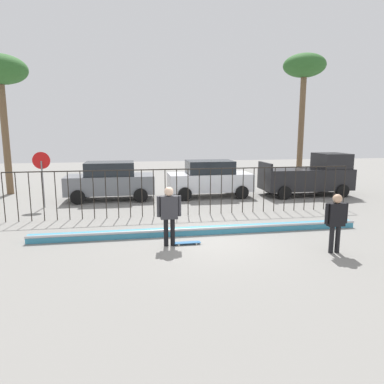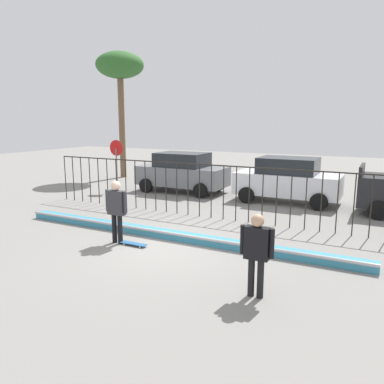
{
  "view_description": "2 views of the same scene",
  "coord_description": "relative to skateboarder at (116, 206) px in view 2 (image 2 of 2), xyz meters",
  "views": [
    {
      "loc": [
        -2.24,
        -10.39,
        3.38
      ],
      "look_at": [
        -0.04,
        2.24,
        1.15
      ],
      "focal_mm": 32.57,
      "sensor_mm": 36.0,
      "label": 1
    },
    {
      "loc": [
        5.42,
        -8.57,
        3.44
      ],
      "look_at": [
        -0.04,
        2.01,
        1.17
      ],
      "focal_mm": 35.42,
      "sensor_mm": 36.0,
      "label": 2
    }
  ],
  "objects": [
    {
      "name": "ground_plane",
      "position": [
        1.18,
        0.39,
        -1.07
      ],
      "size": [
        60.0,
        60.0,
        0.0
      ],
      "primitive_type": "plane",
      "color": "gray"
    },
    {
      "name": "bowl_coping_ledge",
      "position": [
        1.18,
        1.02,
        -0.95
      ],
      "size": [
        11.0,
        0.4,
        0.27
      ],
      "color": "teal",
      "rests_on": "ground"
    },
    {
      "name": "perimeter_fence",
      "position": [
        1.18,
        3.8,
        0.09
      ],
      "size": [
        14.04,
        0.04,
        1.91
      ],
      "color": "black",
      "rests_on": "ground"
    },
    {
      "name": "skateboarder",
      "position": [
        0.0,
        0.0,
        0.0
      ],
      "size": [
        0.72,
        0.27,
        1.79
      ],
      "rotation": [
        0.0,
        0.0,
        0.6
      ],
      "color": "black",
      "rests_on": "ground"
    },
    {
      "name": "skateboard",
      "position": [
        0.54,
        0.01,
        -1.01
      ],
      "size": [
        0.8,
        0.2,
        0.07
      ],
      "rotation": [
        0.0,
        0.0,
        -0.36
      ],
      "color": "#26598C",
      "rests_on": "ground"
    },
    {
      "name": "camera_operator",
      "position": [
        4.52,
        -1.41,
        -0.06
      ],
      "size": [
        0.68,
        0.26,
        1.69
      ],
      "rotation": [
        0.0,
        0.0,
        2.95
      ],
      "color": "black",
      "rests_on": "ground"
    },
    {
      "name": "parked_car_gray",
      "position": [
        -2.13,
        7.69,
        -0.1
      ],
      "size": [
        4.3,
        2.12,
        1.9
      ],
      "rotation": [
        0.0,
        0.0,
        0.05
      ],
      "color": "slate",
      "rests_on": "ground"
    },
    {
      "name": "parked_car_white",
      "position": [
        2.96,
        7.66,
        -0.1
      ],
      "size": [
        4.3,
        2.12,
        1.9
      ],
      "rotation": [
        0.0,
        0.0,
        0.03
      ],
      "color": "silver",
      "rests_on": "ground"
    },
    {
      "name": "stop_sign",
      "position": [
        -5.0,
        6.33,
        0.54
      ],
      "size": [
        0.76,
        0.07,
        2.5
      ],
      "color": "slate",
      "rests_on": "ground"
    },
    {
      "name": "palm_tree_short",
      "position": [
        -7.67,
        10.29,
        5.29
      ],
      "size": [
        2.78,
        2.78,
        7.34
      ],
      "color": "brown",
      "rests_on": "ground"
    }
  ]
}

